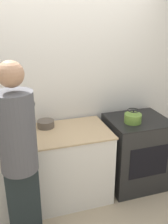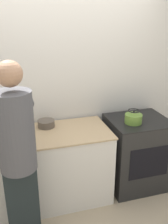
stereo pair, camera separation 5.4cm
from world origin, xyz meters
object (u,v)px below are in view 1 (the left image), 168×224
at_px(cutting_board, 18,145).
at_px(oven, 136,152).
at_px(kettle, 133,117).
at_px(person, 19,154).
at_px(knife, 15,144).
at_px(bowl_prep, 46,124).

bearing_deg(cutting_board, oven, 7.15).
bearing_deg(kettle, person, -161.15).
bearing_deg(oven, knife, -173.40).
xyz_separation_m(knife, kettle, (1.38, 0.10, 0.08)).
distance_m(oven, person, 1.65).
relative_size(oven, person, 0.51).
distance_m(person, cutting_board, 0.36).
xyz_separation_m(knife, bowl_prep, (0.38, 0.36, 0.02)).
xyz_separation_m(person, cutting_board, (0.01, 0.35, -0.09)).
relative_size(oven, kettle, 4.51).
bearing_deg(bowl_prep, oven, -9.59).
relative_size(oven, knife, 4.03).
height_order(oven, cutting_board, oven).
bearing_deg(oven, cutting_board, -172.85).
height_order(cutting_board, bowl_prep, bowl_prep).
relative_size(kettle, bowl_prep, 1.03).
xyz_separation_m(cutting_board, bowl_prep, (0.34, 0.37, 0.03)).
xyz_separation_m(oven, person, (-1.47, -0.53, 0.53)).
distance_m(person, bowl_prep, 0.81).
relative_size(person, cutting_board, 6.13).
bearing_deg(knife, person, -69.61).
bearing_deg(cutting_board, knife, 164.53).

